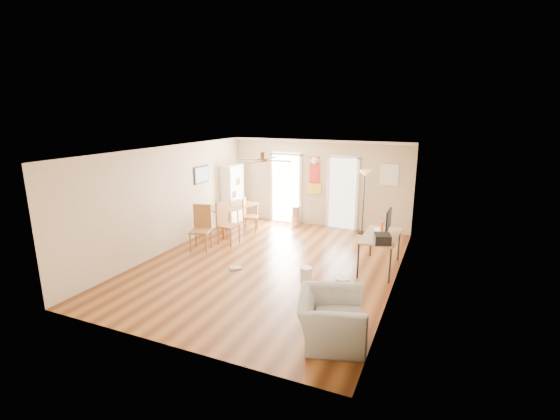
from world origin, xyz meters
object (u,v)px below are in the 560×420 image
at_px(printer, 382,239).
at_px(armchair, 331,319).
at_px(dining_chair_near, 200,229).
at_px(wastebasket_a, 306,274).
at_px(dining_table, 231,218).
at_px(dining_chair_right_a, 251,215).
at_px(dining_chair_right_b, 228,223).
at_px(trash_can, 296,216).
at_px(wastebasket_b, 342,285).
at_px(torchiere_lamp, 363,202).
at_px(computer_desk, 380,252).
at_px(bookshelf, 233,194).

height_order(printer, armchair, printer).
xyz_separation_m(dining_chair_near, wastebasket_a, (3.05, -0.66, -0.42)).
bearing_deg(printer, wastebasket_a, -170.58).
height_order(dining_table, dining_chair_right_a, dining_chair_right_a).
distance_m(dining_chair_right_a, dining_chair_right_b, 1.24).
height_order(trash_can, printer, printer).
bearing_deg(dining_table, trash_can, 38.53).
height_order(dining_chair_right_a, dining_chair_right_b, dining_chair_right_b).
bearing_deg(wastebasket_b, torchiere_lamp, 96.58).
relative_size(torchiere_lamp, armchair, 1.64).
xyz_separation_m(dining_chair_near, torchiere_lamp, (3.43, 3.01, 0.35)).
distance_m(dining_chair_right_b, trash_can, 2.51).
xyz_separation_m(dining_chair_right_a, wastebasket_b, (3.49, -2.85, -0.33)).
bearing_deg(trash_can, wastebasket_b, -57.59).
relative_size(dining_chair_right_b, wastebasket_b, 3.67).
distance_m(torchiere_lamp, printer, 3.15).
xyz_separation_m(dining_chair_right_a, computer_desk, (3.93, -1.37, -0.09)).
distance_m(computer_desk, printer, 0.74).
relative_size(trash_can, torchiere_lamp, 0.34).
distance_m(printer, armchair, 2.68).
height_order(bookshelf, trash_can, bookshelf).
distance_m(dining_table, dining_chair_right_a, 0.59).
height_order(computer_desk, armchair, computer_desk).
bearing_deg(dining_table, dining_chair_near, -84.88).
bearing_deg(armchair, printer, -23.19).
bearing_deg(dining_chair_right_a, armchair, -158.87).
bearing_deg(dining_chair_right_b, dining_chair_near, 156.31).
distance_m(torchiere_lamp, wastebasket_a, 3.77).
relative_size(computer_desk, printer, 3.90).
bearing_deg(torchiere_lamp, armchair, -82.72).
height_order(dining_chair_right_a, printer, printer).
bearing_deg(computer_desk, torchiere_lamp, 110.24).
bearing_deg(dining_chair_near, torchiere_lamp, 25.54).
relative_size(bookshelf, torchiere_lamp, 0.99).
bearing_deg(torchiere_lamp, printer, -71.21).
relative_size(printer, wastebasket_b, 1.24).
relative_size(bookshelf, dining_chair_right_b, 1.63).
bearing_deg(armchair, dining_chair_right_b, 32.12).
height_order(bookshelf, printer, bookshelf).
xyz_separation_m(dining_chair_right_a, dining_chair_right_b, (0.00, -1.24, 0.07)).
height_order(trash_can, torchiere_lamp, torchiere_lamp).
relative_size(dining_chair_right_b, wastebasket_a, 3.91).
distance_m(bookshelf, trash_can, 2.09).
bearing_deg(wastebasket_b, trash_can, 122.41).
bearing_deg(bookshelf, printer, -12.98).
xyz_separation_m(computer_desk, wastebasket_b, (-0.45, -1.48, -0.24)).
relative_size(dining_chair_right_a, torchiere_lamp, 0.53).
xyz_separation_m(dining_table, printer, (4.60, -1.72, 0.50)).
xyz_separation_m(printer, wastebasket_b, (-0.56, -0.93, -0.73)).
bearing_deg(trash_can, dining_chair_right_a, -134.01).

